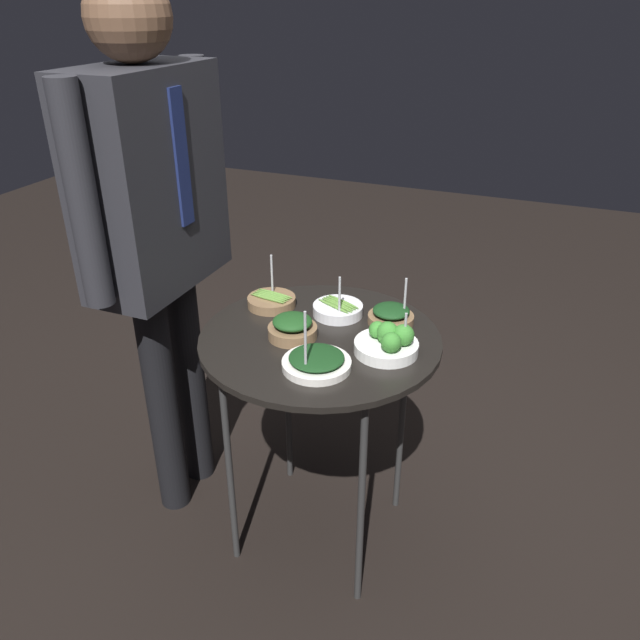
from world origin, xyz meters
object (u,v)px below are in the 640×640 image
serving_cart (320,353)px  bowl_asparagus_front_center (272,301)px  bowl_spinach_center (316,361)px  waiter_figure (153,208)px  bowl_asparagus_front_right (338,309)px  bowl_spinach_back_left (391,315)px  bowl_broccoli_mid_left (388,342)px  bowl_spinach_near_rim (292,328)px

serving_cart → bowl_asparagus_front_center: bearing=60.4°
bowl_spinach_center → waiter_figure: size_ratio=0.11×
bowl_asparagus_front_right → bowl_spinach_back_left: 0.16m
bowl_broccoli_mid_left → bowl_asparagus_front_right: 0.25m
bowl_spinach_back_left → bowl_spinach_near_rim: bearing=128.7°
waiter_figure → bowl_asparagus_front_right: bearing=-76.3°
bowl_spinach_near_rim → bowl_spinach_center: (-0.12, -0.12, -0.01)m
bowl_spinach_back_left → bowl_asparagus_front_center: 0.37m
serving_cart → bowl_spinach_center: bowl_spinach_center is taller
serving_cart → bowl_spinach_center: size_ratio=4.05×
bowl_asparagus_front_right → waiter_figure: (-0.13, 0.52, 0.28)m
bowl_broccoli_mid_left → bowl_spinach_back_left: 0.17m
serving_cart → bowl_asparagus_front_center: bowl_asparagus_front_center is taller
serving_cart → bowl_spinach_near_rim: (-0.03, 0.07, 0.08)m
bowl_spinach_back_left → bowl_spinach_center: size_ratio=0.78×
serving_cart → bowl_spinach_back_left: 0.23m
bowl_spinach_center → bowl_spinach_back_left: bearing=-19.2°
bowl_spinach_back_left → serving_cart: bearing=133.0°
bowl_spinach_center → bowl_spinach_near_rim: bearing=45.0°
bowl_spinach_back_left → bowl_asparagus_front_center: size_ratio=0.95×
serving_cart → bowl_broccoli_mid_left: 0.22m
bowl_asparagus_front_right → waiter_figure: bearing=103.7°
bowl_broccoli_mid_left → bowl_spinach_back_left: bearing=13.8°
bowl_spinach_back_left → bowl_asparagus_front_center: bowl_asparagus_front_center is taller
serving_cart → bowl_asparagus_front_right: size_ratio=5.00×
waiter_figure → bowl_spinach_center: bearing=-106.3°
bowl_asparagus_front_center → waiter_figure: (-0.10, 0.31, 0.28)m
bowl_asparagus_front_right → waiter_figure: waiter_figure is taller
serving_cart → bowl_spinach_center: bearing=-160.9°
serving_cart → bowl_asparagus_front_center: size_ratio=4.92×
bowl_spinach_center → waiter_figure: waiter_figure is taller
bowl_spinach_near_rim → bowl_spinach_center: bowl_spinach_center is taller
serving_cart → bowl_asparagus_front_right: 0.16m
bowl_spinach_back_left → waiter_figure: waiter_figure is taller
bowl_asparagus_front_right → bowl_broccoli_mid_left: bearing=-128.0°
serving_cart → bowl_spinach_near_rim: bearing=116.1°
bowl_spinach_center → bowl_asparagus_front_center: bowl_spinach_center is taller
bowl_spinach_near_rim → bowl_spinach_center: bearing=-135.0°
bowl_spinach_center → bowl_broccoli_mid_left: bearing=-46.8°
bowl_asparagus_front_right → serving_cart: bearing=179.5°
bowl_spinach_center → waiter_figure: 0.66m
bowl_broccoli_mid_left → bowl_spinach_back_left: size_ratio=1.20×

